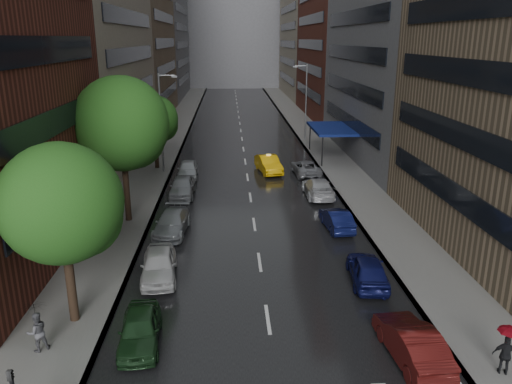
# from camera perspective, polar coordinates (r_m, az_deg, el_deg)

# --- Properties ---
(ground) EXTENTS (220.00, 220.00, 0.00)m
(ground) POSITION_cam_1_polar(r_m,az_deg,el_deg) (19.92, 2.30, -20.35)
(ground) COLOR gray
(ground) RESTS_ON ground
(road) EXTENTS (14.00, 140.00, 0.01)m
(road) POSITION_cam_1_polar(r_m,az_deg,el_deg) (66.85, -1.71, 6.74)
(road) COLOR black
(road) RESTS_ON ground
(sidewalk_left) EXTENTS (4.00, 140.00, 0.15)m
(sidewalk_left) POSITION_cam_1_polar(r_m,az_deg,el_deg) (67.22, -9.45, 6.64)
(sidewalk_left) COLOR gray
(sidewalk_left) RESTS_ON ground
(sidewalk_right) EXTENTS (4.00, 140.00, 0.15)m
(sidewalk_right) POSITION_cam_1_polar(r_m,az_deg,el_deg) (67.65, 5.99, 6.84)
(sidewalk_right) COLOR gray
(sidewalk_right) RESTS_ON ground
(buildings_left) EXTENTS (8.00, 108.00, 38.00)m
(buildings_left) POSITION_cam_1_polar(r_m,az_deg,el_deg) (75.79, -14.14, 19.64)
(buildings_left) COLOR maroon
(buildings_left) RESTS_ON ground
(buildings_right) EXTENTS (8.05, 109.10, 36.00)m
(buildings_right) POSITION_cam_1_polar(r_m,az_deg,el_deg) (74.35, 10.36, 19.18)
(buildings_right) COLOR #937A5B
(buildings_right) RESTS_ON ground
(building_far) EXTENTS (40.00, 14.00, 32.00)m
(building_far) POSITION_cam_1_polar(r_m,az_deg,el_deg) (133.78, -2.58, 18.85)
(building_far) COLOR slate
(building_far) RESTS_ON ground
(tree_near) EXTENTS (5.12, 5.12, 8.16)m
(tree_near) POSITION_cam_1_polar(r_m,az_deg,el_deg) (22.12, -21.39, -1.25)
(tree_near) COLOR #382619
(tree_near) RESTS_ON ground
(tree_mid) EXTENTS (6.22, 6.22, 9.91)m
(tree_mid) POSITION_cam_1_polar(r_m,az_deg,el_deg) (33.85, -15.14, 7.52)
(tree_mid) COLOR #382619
(tree_mid) RESTS_ON ground
(tree_far) EXTENTS (4.44, 4.44, 7.08)m
(tree_far) POSITION_cam_1_polar(r_m,az_deg,el_deg) (48.26, -11.54, 8.16)
(tree_far) COLOR #382619
(tree_far) RESTS_ON ground
(taxi) EXTENTS (2.52, 5.07, 1.60)m
(taxi) POSITION_cam_1_polar(r_m,az_deg,el_deg) (46.88, 1.44, 3.20)
(taxi) COLOR #E6AA0C
(taxi) RESTS_ON ground
(parked_cars_left) EXTENTS (2.33, 30.26, 1.59)m
(parked_cars_left) POSITION_cam_1_polar(r_m,az_deg,el_deg) (33.97, -9.36, -2.63)
(parked_cars_left) COLOR #19371B
(parked_cars_left) RESTS_ON ground
(parked_cars_right) EXTENTS (2.60, 32.69, 1.49)m
(parked_cars_right) POSITION_cam_1_polar(r_m,az_deg,el_deg) (34.44, 8.81, -2.37)
(parked_cars_right) COLOR #4C110F
(parked_cars_right) RESTS_ON ground
(ped_black_umbrella) EXTENTS (1.02, 0.98, 2.09)m
(ped_black_umbrella) POSITION_cam_1_polar(r_m,az_deg,el_deg) (22.10, -23.85, -13.53)
(ped_black_umbrella) COLOR #55545A
(ped_black_umbrella) RESTS_ON sidewalk_left
(ped_red_umbrella) EXTENTS (0.99, 0.82, 2.01)m
(ped_red_umbrella) POSITION_cam_1_polar(r_m,az_deg,el_deg) (21.25, 26.80, -15.41)
(ped_red_umbrella) COLOR black
(ped_red_umbrella) RESTS_ON sidewalk_right
(street_lamp_left) EXTENTS (1.74, 0.22, 9.00)m
(street_lamp_left) POSITION_cam_1_polar(r_m,az_deg,el_deg) (46.69, -10.71, 7.98)
(street_lamp_left) COLOR gray
(street_lamp_left) RESTS_ON sidewalk_left
(street_lamp_right) EXTENTS (1.74, 0.22, 9.00)m
(street_lamp_right) POSITION_cam_1_polar(r_m,az_deg,el_deg) (61.85, 5.66, 10.40)
(street_lamp_right) COLOR gray
(street_lamp_right) RESTS_ON sidewalk_right
(awning) EXTENTS (4.00, 8.00, 3.12)m
(awning) POSITION_cam_1_polar(r_m,az_deg,el_deg) (52.59, 8.61, 7.16)
(awning) COLOR navy
(awning) RESTS_ON sidewalk_right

